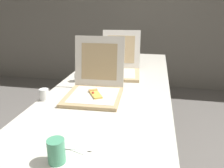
{
  "coord_description": "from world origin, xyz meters",
  "views": [
    {
      "loc": [
        0.31,
        -0.98,
        1.32
      ],
      "look_at": [
        0.02,
        0.48,
        0.79
      ],
      "focal_mm": 36.04,
      "sensor_mm": 36.0,
      "label": 1
    }
  ],
  "objects_px": {
    "cup_printed_front": "(56,151)",
    "table": "(114,89)",
    "pizza_box_middle": "(119,68)",
    "cup_white_mid": "(78,77)",
    "pizza_box_front": "(95,88)",
    "cup_white_near_left": "(44,94)",
    "napkin_pile": "(81,141)"
  },
  "relations": [
    {
      "from": "table",
      "to": "napkin_pile",
      "type": "height_order",
      "value": "napkin_pile"
    },
    {
      "from": "cup_white_near_left",
      "to": "pizza_box_front",
      "type": "bearing_deg",
      "value": 23.62
    },
    {
      "from": "pizza_box_middle",
      "to": "cup_white_mid",
      "type": "relative_size",
      "value": 7.09
    },
    {
      "from": "cup_white_mid",
      "to": "cup_printed_front",
      "type": "height_order",
      "value": "cup_printed_front"
    },
    {
      "from": "table",
      "to": "cup_white_near_left",
      "type": "height_order",
      "value": "cup_white_near_left"
    },
    {
      "from": "cup_printed_front",
      "to": "cup_white_mid",
      "type": "bearing_deg",
      "value": 104.41
    },
    {
      "from": "cup_printed_front",
      "to": "cup_white_near_left",
      "type": "bearing_deg",
      "value": 121.16
    },
    {
      "from": "table",
      "to": "cup_white_near_left",
      "type": "bearing_deg",
      "value": -133.84
    },
    {
      "from": "pizza_box_front",
      "to": "cup_white_near_left",
      "type": "relative_size",
      "value": 6.0
    },
    {
      "from": "pizza_box_front",
      "to": "cup_white_mid",
      "type": "relative_size",
      "value": 6.0
    },
    {
      "from": "table",
      "to": "napkin_pile",
      "type": "bearing_deg",
      "value": -89.79
    },
    {
      "from": "pizza_box_middle",
      "to": "cup_white_mid",
      "type": "distance_m",
      "value": 0.4
    },
    {
      "from": "table",
      "to": "cup_printed_front",
      "type": "distance_m",
      "value": 0.97
    },
    {
      "from": "cup_white_near_left",
      "to": "cup_printed_front",
      "type": "distance_m",
      "value": 0.66
    },
    {
      "from": "pizza_box_front",
      "to": "napkin_pile",
      "type": "bearing_deg",
      "value": -83.44
    },
    {
      "from": "cup_white_mid",
      "to": "pizza_box_middle",
      "type": "bearing_deg",
      "value": 43.47
    },
    {
      "from": "cup_white_near_left",
      "to": "cup_printed_front",
      "type": "bearing_deg",
      "value": -58.84
    },
    {
      "from": "pizza_box_middle",
      "to": "cup_white_mid",
      "type": "xyz_separation_m",
      "value": [
        -0.29,
        -0.27,
        -0.02
      ]
    },
    {
      "from": "table",
      "to": "cup_white_mid",
      "type": "distance_m",
      "value": 0.31
    },
    {
      "from": "cup_printed_front",
      "to": "pizza_box_middle",
      "type": "bearing_deg",
      "value": 88.08
    },
    {
      "from": "pizza_box_front",
      "to": "cup_printed_front",
      "type": "distance_m",
      "value": 0.69
    },
    {
      "from": "pizza_box_middle",
      "to": "cup_printed_front",
      "type": "height_order",
      "value": "pizza_box_middle"
    },
    {
      "from": "napkin_pile",
      "to": "cup_printed_front",
      "type": "bearing_deg",
      "value": -108.6
    },
    {
      "from": "pizza_box_middle",
      "to": "napkin_pile",
      "type": "relative_size",
      "value": 3.07
    },
    {
      "from": "table",
      "to": "cup_white_near_left",
      "type": "distance_m",
      "value": 0.56
    },
    {
      "from": "cup_printed_front",
      "to": "table",
      "type": "bearing_deg",
      "value": 87.23
    },
    {
      "from": "pizza_box_middle",
      "to": "napkin_pile",
      "type": "xyz_separation_m",
      "value": [
        0.01,
        -1.09,
        -0.05
      ]
    },
    {
      "from": "napkin_pile",
      "to": "cup_white_mid",
      "type": "bearing_deg",
      "value": 110.01
    },
    {
      "from": "pizza_box_middle",
      "to": "cup_printed_front",
      "type": "relative_size",
      "value": 5.33
    },
    {
      "from": "cup_white_mid",
      "to": "napkin_pile",
      "type": "bearing_deg",
      "value": -69.99
    },
    {
      "from": "cup_white_mid",
      "to": "napkin_pile",
      "type": "distance_m",
      "value": 0.87
    },
    {
      "from": "pizza_box_front",
      "to": "cup_white_mid",
      "type": "height_order",
      "value": "pizza_box_front"
    }
  ]
}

